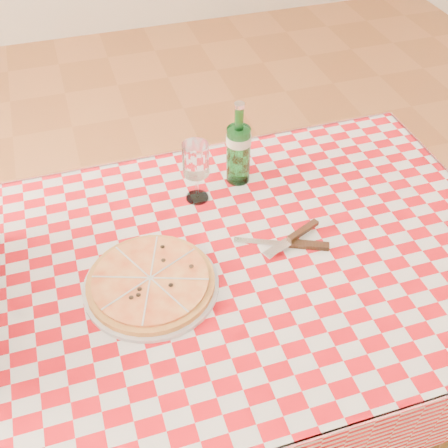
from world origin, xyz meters
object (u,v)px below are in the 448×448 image
Objects in this scene: pizza_plate at (151,281)px; wine_glass at (196,172)px; water_bottle at (239,143)px; dining_table at (239,286)px.

pizza_plate is 1.78× the size of wine_glass.
pizza_plate is 0.44m from water_bottle.
dining_table is 7.16× the size of wine_glass.
wine_glass is (-0.04, 0.24, 0.18)m from dining_table.
water_bottle reaches higher than dining_table.
pizza_plate is at bearing -173.43° from dining_table.
wine_glass is (-0.13, -0.04, -0.03)m from water_bottle.
wine_glass is (0.18, 0.26, 0.06)m from pizza_plate.
pizza_plate is at bearing -134.97° from water_bottle.
dining_table is 0.25m from pizza_plate.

